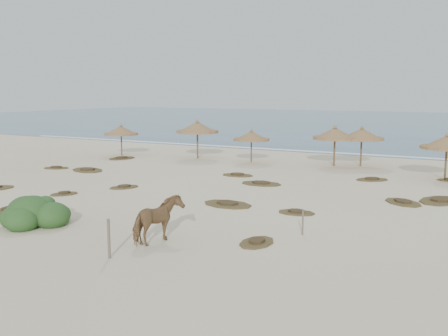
{
  "coord_description": "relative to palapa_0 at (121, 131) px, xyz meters",
  "views": [
    {
      "loc": [
        13.66,
        -17.2,
        5.35
      ],
      "look_at": [
        1.74,
        5.0,
        1.49
      ],
      "focal_mm": 40.0,
      "sensor_mm": 36.0,
      "label": 1
    }
  ],
  "objects": [
    {
      "name": "ground",
      "position": [
        13.85,
        -15.67,
        -2.08
      ],
      "size": [
        160.0,
        160.0,
        0.0
      ],
      "primitive_type": "plane",
      "color": "beige",
      "rests_on": "ground"
    },
    {
      "name": "scrub_5",
      "position": [
        25.56,
        -6.63,
        -2.03
      ],
      "size": [
        2.61,
        3.21,
        0.16
      ],
      "rotation": [
        0.0,
        0.0,
        1.24
      ],
      "color": "brown",
      "rests_on": "ground"
    },
    {
      "name": "palapa_2",
      "position": [
        11.46,
        1.42,
        -0.09
      ],
      "size": [
        3.33,
        3.33,
        2.56
      ],
      "rotation": [
        0.0,
        0.0,
        0.25
      ],
      "color": "brown",
      "rests_on": "ground"
    },
    {
      "name": "scrub_3",
      "position": [
        15.86,
        -6.59,
        -2.03
      ],
      "size": [
        2.49,
        1.67,
        0.16
      ],
      "rotation": [
        0.0,
        0.0,
        0.04
      ],
      "color": "brown",
      "rests_on": "ground"
    },
    {
      "name": "scrub_7",
      "position": [
        21.29,
        -2.14,
        -2.03
      ],
      "size": [
        2.4,
        2.28,
        0.16
      ],
      "rotation": [
        0.0,
        0.0,
        0.66
      ],
      "color": "brown",
      "rests_on": "ground"
    },
    {
      "name": "fence_post_near",
      "position": [
        16.86,
        -20.92,
        -1.43
      ],
      "size": [
        0.12,
        0.12,
        1.3
      ],
      "primitive_type": "cylinder",
      "rotation": [
        0.0,
        0.0,
        0.25
      ],
      "color": "#6C5F51",
      "rests_on": "ground"
    },
    {
      "name": "scrub_12",
      "position": [
        20.42,
        -17.21,
        -2.03
      ],
      "size": [
        1.19,
        1.74,
        0.16
      ],
      "rotation": [
        0.0,
        0.0,
        1.52
      ],
      "color": "brown",
      "rests_on": "ground"
    },
    {
      "name": "scrub_13",
      "position": [
        13.3,
        -4.56,
        -2.03
      ],
      "size": [
        2.17,
        1.5,
        0.16
      ],
      "rotation": [
        0.0,
        0.0,
        0.08
      ],
      "color": "brown",
      "rests_on": "ground"
    },
    {
      "name": "scrub_6",
      "position": [
        1.35,
        -1.64,
        -2.03
      ],
      "size": [
        1.94,
        2.62,
        0.16
      ],
      "rotation": [
        0.0,
        0.0,
        1.4
      ],
      "color": "brown",
      "rests_on": "ground"
    },
    {
      "name": "palapa_0",
      "position": [
        0.0,
        0.0,
        0.0
      ],
      "size": [
        3.59,
        3.59,
        2.68
      ],
      "rotation": [
        0.0,
        0.0,
        0.31
      ],
      "color": "brown",
      "rests_on": "ground"
    },
    {
      "name": "scrub_2",
      "position": [
        9.5,
        -11.25,
        -2.03
      ],
      "size": [
        1.73,
        2.01,
        0.16
      ],
      "rotation": [
        0.0,
        0.0,
        1.12
      ],
      "color": "brown",
      "rests_on": "ground"
    },
    {
      "name": "horse",
      "position": [
        17.29,
        -18.83,
        -1.24
      ],
      "size": [
        1.21,
        2.1,
        1.67
      ],
      "primitive_type": "imported",
      "rotation": [
        0.0,
        0.0,
        2.98
      ],
      "color": "brown",
      "rests_on": "ground"
    },
    {
      "name": "scrub_4",
      "position": [
        20.12,
        -12.31,
        -2.03
      ],
      "size": [
        1.76,
        1.25,
        0.16
      ],
      "rotation": [
        0.0,
        0.0,
        0.1
      ],
      "color": "brown",
      "rests_on": "ground"
    },
    {
      "name": "ocean",
      "position": [
        13.85,
        59.33,
        -2.08
      ],
      "size": [
        200.0,
        100.0,
        0.01
      ],
      "primitive_type": "cube",
      "color": "#24516D",
      "rests_on": "ground"
    },
    {
      "name": "palapa_5",
      "position": [
        25.19,
        0.18,
        0.19
      ],
      "size": [
        3.83,
        3.83,
        2.92
      ],
      "rotation": [
        0.0,
        0.0,
        0.27
      ],
      "color": "brown",
      "rests_on": "ground"
    },
    {
      "name": "scrub_9",
      "position": [
        16.65,
        -12.3,
        -2.03
      ],
      "size": [
        2.7,
        1.92,
        0.16
      ],
      "rotation": [
        0.0,
        0.0,
        3.03
      ],
      "color": "brown",
      "rests_on": "ground"
    },
    {
      "name": "scrub_15",
      "position": [
        23.98,
        -7.92,
        -2.03
      ],
      "size": [
        2.5,
        2.49,
        0.16
      ],
      "rotation": [
        0.0,
        0.0,
        2.36
      ],
      "color": "brown",
      "rests_on": "ground"
    },
    {
      "name": "palapa_4",
      "position": [
        19.31,
        3.38,
        0.21
      ],
      "size": [
        3.67,
        3.67,
        2.95
      ],
      "rotation": [
        0.0,
        0.0,
        -0.18
      ],
      "color": "brown",
      "rests_on": "ground"
    },
    {
      "name": "palapa_3",
      "position": [
        17.57,
        2.58,
        0.25
      ],
      "size": [
        3.97,
        3.97,
        3.0
      ],
      "rotation": [
        0.0,
        0.0,
        0.28
      ],
      "color": "brown",
      "rests_on": "ground"
    },
    {
      "name": "scrub_1",
      "position": [
        3.27,
        -7.56,
        -2.03
      ],
      "size": [
        3.27,
        2.75,
        0.16
      ],
      "rotation": [
        0.0,
        0.0,
        2.74
      ],
      "color": "brown",
      "rests_on": "ground"
    },
    {
      "name": "fence_post_far",
      "position": [
        21.49,
        -15.39,
        -1.61
      ],
      "size": [
        0.08,
        0.08,
        0.94
      ],
      "primitive_type": "cylinder",
      "rotation": [
        0.0,
        0.0,
        0.14
      ],
      "color": "#6C5F51",
      "rests_on": "ground"
    },
    {
      "name": "scrub_11",
      "position": [
        8.43,
        -17.96,
        -2.03
      ],
      "size": [
        1.41,
        1.96,
        0.16
      ],
      "rotation": [
        0.0,
        0.0,
        1.44
      ],
      "color": "brown",
      "rests_on": "ground"
    },
    {
      "name": "scrub_8",
      "position": [
        0.63,
        -7.86,
        -2.03
      ],
      "size": [
        2.08,
        1.72,
        0.16
      ],
      "rotation": [
        0.0,
        0.0,
        0.36
      ],
      "color": "brown",
      "rests_on": "ground"
    },
    {
      "name": "palapa_1",
      "position": [
        6.65,
        1.45,
        0.39
      ],
      "size": [
        4.01,
        4.01,
        3.18
      ],
      "rotation": [
        0.0,
        0.0,
        0.2
      ],
      "color": "brown",
      "rests_on": "ground"
    },
    {
      "name": "foam_line",
      "position": [
        13.85,
        10.33,
        -2.08
      ],
      "size": [
        70.0,
        0.6,
        0.01
      ],
      "primitive_type": "cube",
      "color": "white",
      "rests_on": "ground"
    },
    {
      "name": "scrub_14",
      "position": [
        7.93,
        -14.21,
        -2.03
      ],
      "size": [
        1.51,
        1.71,
        0.16
      ],
      "rotation": [
        0.0,
        0.0,
        1.08
      ],
      "color": "brown",
      "rests_on": "ground"
    },
    {
      "name": "bush",
      "position": [
        11.34,
        -19.16,
        -1.63
      ],
      "size": [
        3.07,
        2.7,
        1.37
      ],
      "rotation": [
        0.0,
        0.0,
        0.15
      ],
      "color": "#2E5725",
      "rests_on": "ground"
    }
  ]
}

